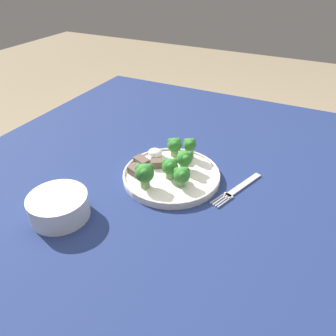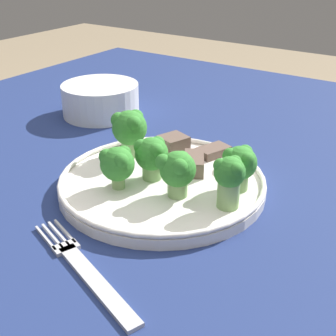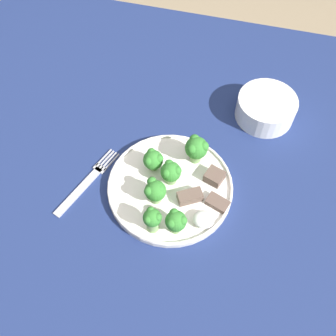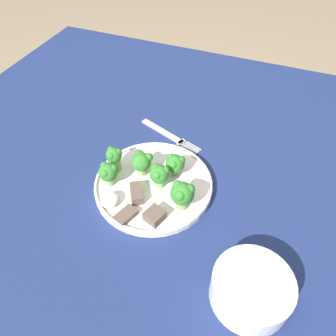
# 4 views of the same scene
# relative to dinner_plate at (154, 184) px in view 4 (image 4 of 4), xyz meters

# --- Properties ---
(ground_plane) EXTENTS (8.00, 8.00, 0.00)m
(ground_plane) POSITION_rel_dinner_plate_xyz_m (-0.02, -0.03, -0.74)
(ground_plane) COLOR #9E896B
(table) EXTENTS (1.16, 1.14, 0.73)m
(table) POSITION_rel_dinner_plate_xyz_m (-0.02, -0.03, -0.10)
(table) COLOR navy
(table) RESTS_ON ground_plane
(dinner_plate) EXTENTS (0.24, 0.24, 0.02)m
(dinner_plate) POSITION_rel_dinner_plate_xyz_m (0.00, 0.00, 0.00)
(dinner_plate) COLOR white
(dinner_plate) RESTS_ON table
(fork) EXTENTS (0.08, 0.17, 0.00)m
(fork) POSITION_rel_dinner_plate_xyz_m (-0.16, -0.03, -0.01)
(fork) COLOR #B2B2B7
(fork) RESTS_ON table
(cream_bowl) EXTENTS (0.13, 0.13, 0.05)m
(cream_bowl) POSITION_rel_dinner_plate_xyz_m (0.15, 0.23, 0.02)
(cream_bowl) COLOR white
(cream_bowl) RESTS_ON table
(broccoli_floret_near_rim_left) EXTENTS (0.04, 0.04, 0.05)m
(broccoli_floret_near_rim_left) POSITION_rel_dinner_plate_xyz_m (-0.02, -0.03, 0.03)
(broccoli_floret_near_rim_left) COLOR #7FA866
(broccoli_floret_near_rim_left) RESTS_ON dinner_plate
(broccoli_floret_center_left) EXTENTS (0.04, 0.04, 0.05)m
(broccoli_floret_center_left) POSITION_rel_dinner_plate_xyz_m (-0.04, 0.03, 0.03)
(broccoli_floret_center_left) COLOR #7FA866
(broccoli_floret_center_left) RESTS_ON dinner_plate
(broccoli_floret_back_left) EXTENTS (0.03, 0.03, 0.06)m
(broccoli_floret_back_left) POSITION_rel_dinner_plate_xyz_m (-0.01, -0.09, 0.04)
(broccoli_floret_back_left) COLOR #7FA866
(broccoli_floret_back_left) RESTS_ON dinner_plate
(broccoli_floret_front_left) EXTENTS (0.04, 0.04, 0.05)m
(broccoli_floret_front_left) POSITION_rel_dinner_plate_xyz_m (-0.00, 0.01, 0.03)
(broccoli_floret_front_left) COLOR #7FA866
(broccoli_floret_front_left) RESTS_ON dinner_plate
(broccoli_floret_center_back) EXTENTS (0.05, 0.04, 0.06)m
(broccoli_floret_center_back) POSITION_rel_dinner_plate_xyz_m (0.03, 0.07, 0.04)
(broccoli_floret_center_back) COLOR #7FA866
(broccoli_floret_center_back) RESTS_ON dinner_plate
(broccoli_floret_mid_cluster) EXTENTS (0.04, 0.04, 0.05)m
(broccoli_floret_mid_cluster) POSITION_rel_dinner_plate_xyz_m (0.03, -0.08, 0.03)
(broccoli_floret_mid_cluster) COLOR #7FA866
(broccoli_floret_mid_cluster) RESTS_ON dinner_plate
(meat_slice_front_slice) EXTENTS (0.05, 0.04, 0.02)m
(meat_slice_front_slice) POSITION_rel_dinner_plate_xyz_m (0.04, -0.02, 0.01)
(meat_slice_front_slice) COLOR brown
(meat_slice_front_slice) RESTS_ON dinner_plate
(meat_slice_middle_slice) EXTENTS (0.04, 0.04, 0.02)m
(meat_slice_middle_slice) POSITION_rel_dinner_plate_xyz_m (0.08, 0.04, 0.01)
(meat_slice_middle_slice) COLOR brown
(meat_slice_middle_slice) RESTS_ON dinner_plate
(meat_slice_rear_slice) EXTENTS (0.05, 0.04, 0.01)m
(meat_slice_rear_slice) POSITION_rel_dinner_plate_xyz_m (0.09, -0.01, 0.01)
(meat_slice_rear_slice) COLOR brown
(meat_slice_rear_slice) RESTS_ON dinner_plate
(sauce_dollop) EXTENTS (0.04, 0.03, 0.02)m
(sauce_dollop) POSITION_rel_dinner_plate_xyz_m (0.08, -0.06, 0.01)
(sauce_dollop) COLOR white
(sauce_dollop) RESTS_ON dinner_plate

